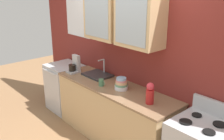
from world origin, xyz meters
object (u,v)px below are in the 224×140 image
object	(u,v)px
vase	(150,93)
bowl_stack	(121,84)
dishwasher	(65,87)
sink_faucet	(98,74)
coffee_maker	(74,66)
cup_near_sink	(101,83)

from	to	relation	value
vase	bowl_stack	bearing A→B (deg)	174.95
dishwasher	sink_faucet	bearing A→B (deg)	7.14
dishwasher	coffee_maker	world-z (taller)	coffee_maker
cup_near_sink	coffee_maker	bearing A→B (deg)	175.92
coffee_maker	cup_near_sink	bearing A→B (deg)	-4.08
vase	coffee_maker	world-z (taller)	coffee_maker
sink_faucet	dishwasher	world-z (taller)	sink_faucet
bowl_stack	dishwasher	xyz separation A→B (m)	(-1.52, -0.01, -0.52)
cup_near_sink	coffee_maker	world-z (taller)	coffee_maker
sink_faucet	cup_near_sink	bearing A→B (deg)	-31.65
coffee_maker	vase	bearing A→B (deg)	1.04
cup_near_sink	dishwasher	bearing A→B (deg)	174.27
bowl_stack	vase	size ratio (longest dim) A/B	0.69
bowl_stack	vase	world-z (taller)	vase
bowl_stack	coffee_maker	distance (m)	1.06
cup_near_sink	vase	bearing A→B (deg)	5.72
vase	coffee_maker	xyz separation A→B (m)	(-1.62, -0.03, -0.03)
vase	coffee_maker	bearing A→B (deg)	-178.96
cup_near_sink	dishwasher	distance (m)	1.34
sink_faucet	coffee_maker	world-z (taller)	coffee_maker
dishwasher	coffee_maker	bearing A→B (deg)	-8.47
sink_faucet	coffee_maker	size ratio (longest dim) A/B	1.51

